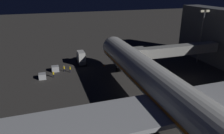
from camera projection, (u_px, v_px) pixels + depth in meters
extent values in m
plane|color=#383533|center=(146.00, 104.00, 41.19)|extent=(320.00, 320.00, 0.00)
cylinder|color=silver|center=(179.00, 102.00, 30.23)|extent=(5.95, 61.19, 5.95)
sphere|color=silver|center=(113.00, 47.00, 57.33)|extent=(5.83, 5.83, 5.83)
cube|color=orange|center=(179.00, 105.00, 30.39)|extent=(6.01, 58.74, 0.50)
cube|color=black|center=(115.00, 45.00, 55.37)|extent=(3.27, 1.40, 0.90)
cube|color=#B7BABF|center=(176.00, 106.00, 31.18)|extent=(56.31, 8.18, 0.70)
cylinder|color=black|center=(217.00, 95.00, 37.97)|extent=(2.24, 0.15, 2.24)
cylinder|color=#B7BABF|center=(102.00, 126.00, 29.50)|extent=(2.64, 4.53, 2.64)
cylinder|color=black|center=(98.00, 117.00, 31.50)|extent=(2.24, 0.15, 2.24)
cylinder|color=#B7BABF|center=(117.00, 64.00, 55.54)|extent=(0.28, 0.28, 2.49)
cylinder|color=black|center=(117.00, 70.00, 56.21)|extent=(0.45, 1.20, 1.20)
cylinder|color=#B7BABF|center=(201.00, 119.00, 32.44)|extent=(0.28, 0.28, 2.49)
cylinder|color=black|center=(197.00, 126.00, 33.69)|extent=(0.45, 1.20, 1.20)
cylinder|color=black|center=(202.00, 131.00, 32.54)|extent=(0.45, 1.20, 1.20)
cylinder|color=#B7BABF|center=(153.00, 130.00, 30.02)|extent=(0.28, 0.28, 2.49)
cube|color=#9E9E99|center=(179.00, 50.00, 54.86)|extent=(23.21, 2.60, 2.50)
cube|color=#9E9E99|center=(139.00, 54.00, 51.52)|extent=(3.20, 3.40, 3.00)
cube|color=black|center=(134.00, 55.00, 51.12)|extent=(0.70, 3.20, 2.70)
cylinder|color=#B7BABF|center=(142.00, 67.00, 53.14)|extent=(0.56, 0.56, 4.81)
cylinder|color=black|center=(144.00, 75.00, 54.08)|extent=(0.25, 0.60, 0.60)
cylinder|color=black|center=(139.00, 75.00, 53.73)|extent=(0.25, 0.60, 0.60)
cylinder|color=#59595E|center=(200.00, 38.00, 60.61)|extent=(0.40, 0.40, 15.08)
cube|color=#F9EFC6|center=(207.00, 11.00, 58.03)|extent=(1.10, 0.50, 0.60)
cube|color=#F9EFC6|center=(202.00, 11.00, 57.51)|extent=(1.10, 0.50, 0.60)
cube|color=slate|center=(81.00, 61.00, 62.14)|extent=(2.00, 5.21, 1.10)
cube|color=silver|center=(81.00, 56.00, 60.90)|extent=(1.90, 3.65, 2.54)
cube|color=slate|center=(80.00, 56.00, 63.34)|extent=(1.80, 1.60, 1.10)
cylinder|color=black|center=(84.00, 60.00, 64.26)|extent=(0.24, 0.70, 0.70)
cylinder|color=black|center=(77.00, 61.00, 63.65)|extent=(0.24, 0.70, 0.70)
cylinder|color=black|center=(86.00, 64.00, 61.03)|extent=(0.24, 0.70, 0.70)
cylinder|color=black|center=(79.00, 65.00, 60.42)|extent=(0.24, 0.70, 0.70)
cube|color=#B7BABF|center=(55.00, 69.00, 56.68)|extent=(1.90, 1.70, 1.49)
cube|color=#B7BABF|center=(42.00, 76.00, 52.07)|extent=(1.74, 1.75, 1.40)
cylinder|color=black|center=(70.00, 71.00, 56.12)|extent=(0.28, 0.28, 0.88)
cylinder|color=yellow|center=(70.00, 68.00, 55.86)|extent=(0.40, 0.40, 0.56)
sphere|color=tan|center=(70.00, 67.00, 55.71)|extent=(0.24, 0.24, 0.24)
sphere|color=yellow|center=(70.00, 67.00, 55.70)|extent=(0.23, 0.23, 0.23)
cylinder|color=black|center=(54.00, 76.00, 52.98)|extent=(0.28, 0.28, 0.84)
cylinder|color=yellow|center=(53.00, 73.00, 52.70)|extent=(0.40, 0.40, 0.65)
sphere|color=tan|center=(53.00, 72.00, 52.54)|extent=(0.24, 0.24, 0.24)
sphere|color=white|center=(53.00, 71.00, 52.52)|extent=(0.23, 0.23, 0.23)
cylinder|color=black|center=(64.00, 70.00, 56.66)|extent=(0.28, 0.28, 0.81)
cylinder|color=yellow|center=(64.00, 68.00, 56.40)|extent=(0.40, 0.40, 0.61)
sphere|color=tan|center=(64.00, 66.00, 56.25)|extent=(0.24, 0.24, 0.24)
sphere|color=white|center=(64.00, 66.00, 56.23)|extent=(0.23, 0.23, 0.23)
cone|color=orange|center=(118.00, 64.00, 61.84)|extent=(0.36, 0.36, 0.55)
cone|color=orange|center=(104.00, 65.00, 60.57)|extent=(0.36, 0.36, 0.55)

